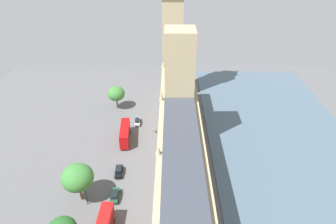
% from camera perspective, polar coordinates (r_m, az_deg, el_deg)
% --- Properties ---
extents(ground_plane, '(144.94, 144.94, 0.00)m').
position_cam_1_polar(ground_plane, '(78.99, 0.65, -11.51)').
color(ground_plane, '#565659').
extents(river_thames, '(43.76, 130.45, 0.25)m').
position_cam_1_polar(river_thames, '(85.77, 23.86, -10.61)').
color(river_thames, '#475B6B').
rests_on(river_thames, ground).
extents(parliament_building, '(10.45, 74.94, 33.80)m').
position_cam_1_polar(parliament_building, '(74.38, 2.23, -5.21)').
color(parliament_building, tan).
rests_on(parliament_building, ground).
extents(clock_tower, '(7.96, 7.96, 57.76)m').
position_cam_1_polar(clock_tower, '(103.98, 0.91, 18.11)').
color(clock_tower, tan).
rests_on(clock_tower, ground).
extents(car_silver_trailing, '(2.02, 4.58, 1.74)m').
position_cam_1_polar(car_silver_trailing, '(97.14, -5.93, -1.78)').
color(car_silver_trailing, '#B7B7BC').
rests_on(car_silver_trailing, ground).
extents(double_decker_bus_corner, '(3.28, 10.65, 4.75)m').
position_cam_1_polar(double_decker_bus_corner, '(88.98, -8.32, -4.07)').
color(double_decker_bus_corner, '#B20C0F').
rests_on(double_decker_bus_corner, ground).
extents(car_black_far_end, '(2.13, 4.72, 1.74)m').
position_cam_1_polar(car_black_far_end, '(79.03, -9.48, -11.15)').
color(car_black_far_end, black).
rests_on(car_black_far_end, ground).
extents(car_dark_green_near_tower, '(1.98, 4.57, 1.74)m').
position_cam_1_polar(car_dark_green_near_tower, '(73.17, -10.19, -15.55)').
color(car_dark_green_near_tower, '#19472D').
rests_on(car_dark_green_near_tower, ground).
extents(pedestrian_opposite_hall, '(0.48, 0.59, 1.63)m').
position_cam_1_polar(pedestrian_opposite_hall, '(92.46, -2.56, -3.64)').
color(pedestrian_opposite_hall, gray).
rests_on(pedestrian_opposite_hall, ground).
extents(pedestrian_leading, '(0.59, 0.49, 1.55)m').
position_cam_1_polar(pedestrian_leading, '(92.86, -2.79, -3.50)').
color(pedestrian_leading, gray).
rests_on(pedestrian_leading, ground).
extents(plane_tree_midblock, '(5.90, 5.90, 8.34)m').
position_cam_1_polar(plane_tree_midblock, '(104.24, -9.95, 3.49)').
color(plane_tree_midblock, brown).
rests_on(plane_tree_midblock, ground).
extents(plane_tree_kerbside, '(7.20, 7.20, 9.90)m').
position_cam_1_polar(plane_tree_kerbside, '(70.60, -17.05, -12.03)').
color(plane_tree_kerbside, brown).
rests_on(plane_tree_kerbside, ground).
extents(street_lamp_slot_10, '(0.56, 0.56, 6.66)m').
position_cam_1_polar(street_lamp_slot_10, '(70.59, -15.72, -14.26)').
color(street_lamp_slot_10, black).
rests_on(street_lamp_slot_10, ground).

